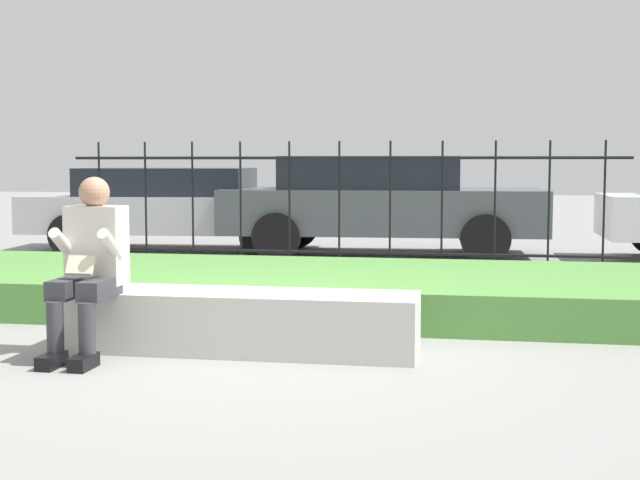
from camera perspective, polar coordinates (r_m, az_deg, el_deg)
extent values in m
plane|color=gray|center=(6.27, -4.28, -7.16)|extent=(60.00, 60.00, 0.00)
cube|color=beige|center=(6.26, -5.32, -5.22)|extent=(2.52, 0.58, 0.42)
cube|color=#9B978F|center=(6.29, -5.31, -6.76)|extent=(2.42, 0.53, 0.08)
cube|color=black|center=(6.03, -16.80, -7.42)|extent=(0.11, 0.26, 0.09)
cylinder|color=#38383D|center=(6.05, -16.59, -5.35)|extent=(0.11, 0.11, 0.33)
cube|color=#38383D|center=(6.20, -15.77, -2.96)|extent=(0.15, 0.42, 0.13)
cube|color=black|center=(5.94, -14.89, -7.57)|extent=(0.11, 0.26, 0.09)
cylinder|color=#38383D|center=(5.95, -14.69, -5.47)|extent=(0.11, 0.11, 0.33)
cube|color=#38383D|center=(6.10, -13.91, -3.04)|extent=(0.15, 0.42, 0.13)
cube|color=beige|center=(6.31, -14.10, -0.32)|extent=(0.38, 0.24, 0.54)
sphere|color=tan|center=(6.27, -14.25, 2.99)|extent=(0.21, 0.21, 0.21)
cylinder|color=beige|center=(6.23, -16.14, -0.24)|extent=(0.08, 0.29, 0.24)
cylinder|color=beige|center=(6.09, -13.25, -0.29)|extent=(0.08, 0.29, 0.24)
cube|color=beige|center=(6.08, -15.08, -1.57)|extent=(0.18, 0.09, 0.13)
cube|color=#569342|center=(8.11, -0.87, -3.17)|extent=(8.25, 2.48, 0.33)
cylinder|color=black|center=(9.97, 1.23, -0.79)|extent=(6.25, 0.03, 0.03)
cylinder|color=black|center=(9.92, 1.25, 5.28)|extent=(6.25, 0.03, 0.03)
cylinder|color=black|center=(10.75, -13.91, 1.97)|extent=(0.02, 0.02, 1.55)
cylinder|color=black|center=(10.53, -11.08, 1.97)|extent=(0.02, 0.02, 1.55)
cylinder|color=black|center=(10.34, -8.14, 1.95)|extent=(0.02, 0.02, 1.55)
cylinder|color=black|center=(10.17, -5.10, 1.94)|extent=(0.02, 0.02, 1.55)
cylinder|color=black|center=(10.04, -1.97, 1.91)|extent=(0.02, 0.02, 1.55)
cylinder|color=black|center=(9.94, 1.24, 1.88)|extent=(0.02, 0.02, 1.55)
cylinder|color=black|center=(9.87, 4.50, 1.84)|extent=(0.02, 0.02, 1.55)
cylinder|color=black|center=(9.83, 7.81, 1.80)|extent=(0.02, 0.02, 1.55)
cylinder|color=black|center=(9.82, 11.12, 1.75)|extent=(0.02, 0.02, 1.55)
cylinder|color=black|center=(9.85, 14.43, 1.69)|extent=(0.02, 0.02, 1.55)
cylinder|color=black|center=(9.91, 17.71, 1.63)|extent=(0.02, 0.02, 1.55)
cube|color=#4C5156|center=(12.62, 4.07, 1.90)|extent=(4.53, 2.08, 0.62)
cube|color=black|center=(12.61, 3.28, 4.34)|extent=(2.53, 1.75, 0.45)
cylinder|color=black|center=(11.74, 10.55, 0.08)|extent=(0.66, 0.24, 0.65)
cylinder|color=black|center=(13.54, 10.08, 0.74)|extent=(0.66, 0.24, 0.65)
cylinder|color=black|center=(11.89, -2.80, 0.22)|extent=(0.66, 0.24, 0.65)
cylinder|color=black|center=(13.67, -1.51, 0.86)|extent=(0.66, 0.24, 0.65)
cube|color=#B7B7BC|center=(13.36, -8.93, 1.72)|extent=(4.51, 2.18, 0.53)
cube|color=black|center=(13.38, -9.68, 3.71)|extent=(2.53, 1.79, 0.40)
cylinder|color=black|center=(12.24, -3.77, 0.22)|extent=(0.61, 0.25, 0.59)
cylinder|color=black|center=(13.99, -2.64, 0.83)|extent=(0.61, 0.25, 0.59)
cylinder|color=black|center=(12.94, -15.70, 0.31)|extent=(0.61, 0.25, 0.59)
cylinder|color=black|center=(14.60, -13.23, 0.88)|extent=(0.61, 0.25, 0.59)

